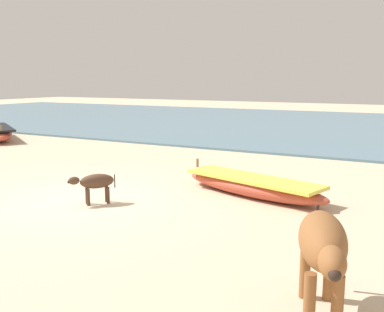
{
  "coord_description": "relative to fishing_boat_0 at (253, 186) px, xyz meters",
  "views": [
    {
      "loc": [
        6.29,
        -6.7,
        2.46
      ],
      "look_at": [
        1.19,
        2.79,
        0.6
      ],
      "focal_mm": 41.73,
      "sensor_mm": 36.0,
      "label": 1
    }
  ],
  "objects": [
    {
      "name": "sea_water",
      "position": [
        -3.05,
        15.24,
        -0.19
      ],
      "size": [
        60.0,
        20.0,
        0.08
      ],
      "primitive_type": "cube",
      "color": "slate",
      "rests_on": "ground"
    },
    {
      "name": "calf_near_dark",
      "position": [
        -2.54,
        -2.06,
        0.21
      ],
      "size": [
        0.72,
        0.82,
        0.61
      ],
      "rotation": [
        0.0,
        0.0,
        4.03
      ],
      "color": "#4C3323",
      "rests_on": "ground"
    },
    {
      "name": "fishing_boat_0",
      "position": [
        0.0,
        0.0,
        0.0
      ],
      "size": [
        3.63,
        1.78,
        0.61
      ],
      "rotation": [
        0.0,
        0.0,
        2.86
      ],
      "color": "#B74733",
      "rests_on": "ground"
    },
    {
      "name": "ground",
      "position": [
        -3.05,
        -2.05,
        -0.23
      ],
      "size": [
        80.0,
        80.0,
        0.0
      ],
      "primitive_type": "plane",
      "color": "beige"
    },
    {
      "name": "cow_adult_brown",
      "position": [
        2.37,
        -4.3,
        0.56
      ],
      "size": [
        0.83,
        1.64,
        1.09
      ],
      "rotation": [
        0.0,
        0.0,
        5.02
      ],
      "color": "brown",
      "rests_on": "ground"
    }
  ]
}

